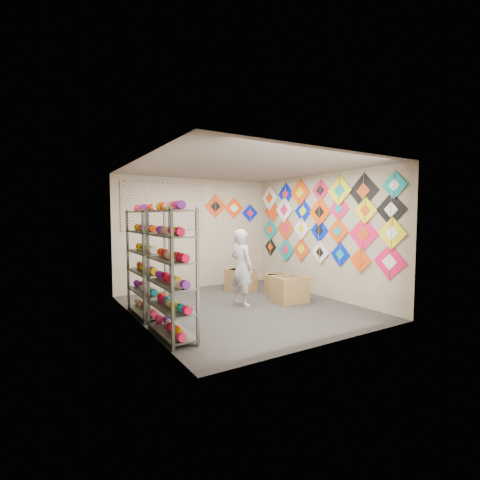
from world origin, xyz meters
TOP-DOWN VIEW (x-y plane):
  - ground at (0.00, 0.00)m, footprint 4.50×4.50m
  - room_walls at (0.00, 0.00)m, footprint 4.50×4.50m
  - shelf_rack_front at (-1.78, -0.85)m, footprint 0.40×1.10m
  - shelf_rack_back at (-1.78, 0.45)m, footprint 0.40×1.10m
  - string_spools at (-1.78, -0.20)m, footprint 0.12×2.36m
  - kite_wall_display at (1.98, 0.04)m, footprint 0.06×4.31m
  - back_wall_kites at (1.01, 2.24)m, footprint 1.61×0.02m
  - poster at (-0.80, 2.23)m, footprint 2.00×0.01m
  - shopkeeper at (0.06, 0.18)m, footprint 0.69×0.58m
  - carton_a at (1.05, -0.12)m, footprint 0.69×0.59m
  - carton_b at (1.27, 0.53)m, footprint 0.66×0.59m
  - carton_c at (0.74, 1.30)m, footprint 0.69×0.72m

SIDE VIEW (x-z plane):
  - ground at x=0.00m, z-range 0.00..0.00m
  - carton_b at x=1.27m, z-range 0.00..0.44m
  - carton_c at x=0.74m, z-range 0.00..0.52m
  - carton_a at x=1.05m, z-range 0.00..0.54m
  - shopkeeper at x=0.06m, z-range 0.00..1.52m
  - shelf_rack_front at x=-1.78m, z-range 0.00..1.90m
  - shelf_rack_back at x=-1.78m, z-range 0.00..1.90m
  - string_spools at x=-1.78m, z-range 0.99..1.11m
  - room_walls at x=0.00m, z-range -0.61..3.89m
  - kite_wall_display at x=1.98m, z-range 0.67..2.71m
  - back_wall_kites at x=1.01m, z-range 1.61..2.33m
  - poster at x=-0.80m, z-range 1.45..2.55m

